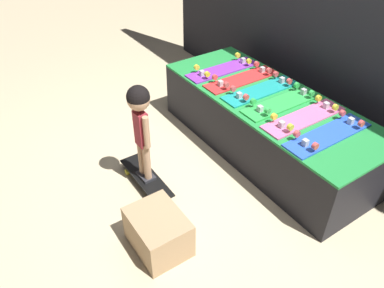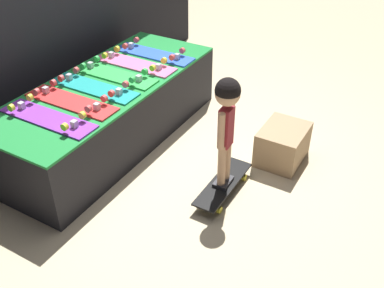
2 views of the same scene
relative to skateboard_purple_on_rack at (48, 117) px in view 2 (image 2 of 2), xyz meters
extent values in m
plane|color=beige|center=(0.67, -0.60, -0.57)|extent=(16.00, 16.00, 0.00)
cube|color=black|center=(0.67, 0.02, -0.30)|extent=(2.19, 0.85, 0.54)
cube|color=#23893D|center=(0.67, 0.02, -0.03)|extent=(2.19, 0.85, 0.02)
cube|color=purple|center=(0.00, 0.00, -0.01)|extent=(0.21, 0.78, 0.01)
cube|color=#B7B7BC|center=(0.00, 0.26, 0.02)|extent=(0.04, 0.04, 0.05)
cylinder|color=yellow|center=(0.09, 0.26, 0.05)|extent=(0.03, 0.05, 0.05)
cylinder|color=yellow|center=(-0.09, 0.26, 0.05)|extent=(0.03, 0.05, 0.05)
cube|color=#B7B7BC|center=(0.00, -0.26, 0.02)|extent=(0.04, 0.04, 0.05)
cylinder|color=yellow|center=(0.09, -0.26, 0.05)|extent=(0.03, 0.05, 0.05)
cylinder|color=yellow|center=(-0.09, -0.26, 0.05)|extent=(0.03, 0.05, 0.05)
cube|color=red|center=(0.27, 0.02, -0.01)|extent=(0.21, 0.78, 0.01)
cube|color=#B7B7BC|center=(0.27, 0.28, 0.02)|extent=(0.04, 0.04, 0.05)
cylinder|color=#D84C4C|center=(0.36, 0.28, 0.05)|extent=(0.03, 0.05, 0.05)
cylinder|color=#D84C4C|center=(0.18, 0.28, 0.05)|extent=(0.03, 0.05, 0.05)
cube|color=#B7B7BC|center=(0.27, -0.23, 0.02)|extent=(0.04, 0.04, 0.05)
cylinder|color=#D84C4C|center=(0.36, -0.23, 0.05)|extent=(0.03, 0.05, 0.05)
cylinder|color=#D84C4C|center=(0.18, -0.23, 0.05)|extent=(0.03, 0.05, 0.05)
cube|color=teal|center=(0.53, 0.03, -0.01)|extent=(0.21, 0.78, 0.01)
cube|color=#B7B7BC|center=(0.53, 0.28, 0.02)|extent=(0.04, 0.04, 0.05)
cylinder|color=#D84C4C|center=(0.62, 0.28, 0.05)|extent=(0.03, 0.05, 0.05)
cylinder|color=#D84C4C|center=(0.45, 0.28, 0.05)|extent=(0.03, 0.05, 0.05)
cube|color=#B7B7BC|center=(0.53, -0.23, 0.02)|extent=(0.04, 0.04, 0.05)
cylinder|color=#D84C4C|center=(0.62, -0.23, 0.05)|extent=(0.03, 0.05, 0.05)
cylinder|color=#D84C4C|center=(0.45, -0.23, 0.05)|extent=(0.03, 0.05, 0.05)
cube|color=green|center=(0.80, 0.03, -0.01)|extent=(0.21, 0.78, 0.01)
cube|color=#B7B7BC|center=(0.80, 0.29, 0.02)|extent=(0.04, 0.04, 0.05)
cylinder|color=green|center=(0.89, 0.29, 0.05)|extent=(0.03, 0.05, 0.05)
cylinder|color=green|center=(0.71, 0.29, 0.05)|extent=(0.03, 0.05, 0.05)
cube|color=#B7B7BC|center=(0.80, -0.23, 0.02)|extent=(0.04, 0.04, 0.05)
cylinder|color=green|center=(0.89, -0.23, 0.05)|extent=(0.03, 0.05, 0.05)
cylinder|color=green|center=(0.71, -0.23, 0.05)|extent=(0.03, 0.05, 0.05)
cube|color=pink|center=(1.07, 0.01, -0.01)|extent=(0.21, 0.78, 0.01)
cube|color=#B7B7BC|center=(1.07, 0.27, 0.02)|extent=(0.04, 0.04, 0.05)
cylinder|color=yellow|center=(1.16, 0.27, 0.05)|extent=(0.03, 0.05, 0.05)
cylinder|color=yellow|center=(0.98, 0.27, 0.05)|extent=(0.03, 0.05, 0.05)
cube|color=#B7B7BC|center=(1.07, -0.25, 0.02)|extent=(0.04, 0.04, 0.05)
cylinder|color=yellow|center=(1.16, -0.25, 0.05)|extent=(0.03, 0.05, 0.05)
cylinder|color=yellow|center=(0.98, -0.25, 0.05)|extent=(0.03, 0.05, 0.05)
cube|color=blue|center=(1.33, -0.01, -0.01)|extent=(0.21, 0.78, 0.01)
cube|color=#B7B7BC|center=(1.33, 0.24, 0.02)|extent=(0.04, 0.04, 0.05)
cylinder|color=#D84C4C|center=(1.42, 0.24, 0.05)|extent=(0.03, 0.05, 0.05)
cylinder|color=#D84C4C|center=(1.25, 0.24, 0.05)|extent=(0.03, 0.05, 0.05)
cube|color=#B7B7BC|center=(1.33, -0.27, 0.02)|extent=(0.04, 0.04, 0.05)
cylinder|color=#D84C4C|center=(1.42, -0.27, 0.05)|extent=(0.03, 0.05, 0.05)
cylinder|color=#D84C4C|center=(1.25, -0.27, 0.05)|extent=(0.03, 0.05, 0.05)
cube|color=black|center=(0.50, -1.18, -0.49)|extent=(0.65, 0.18, 0.01)
cube|color=#B7B7BC|center=(0.72, -1.18, -0.52)|extent=(0.04, 0.04, 0.05)
cylinder|color=yellow|center=(0.72, -1.10, -0.54)|extent=(0.05, 0.03, 0.05)
cylinder|color=yellow|center=(0.72, -1.25, -0.54)|extent=(0.05, 0.03, 0.05)
cube|color=#B7B7BC|center=(0.29, -1.18, -0.52)|extent=(0.04, 0.04, 0.05)
cylinder|color=yellow|center=(0.29, -1.10, -0.54)|extent=(0.05, 0.03, 0.05)
cylinder|color=yellow|center=(0.29, -1.25, -0.54)|extent=(0.05, 0.03, 0.05)
cube|color=#2D2D33|center=(0.55, -1.18, -0.47)|extent=(0.08, 0.11, 0.03)
cylinder|color=tan|center=(0.55, -1.18, -0.28)|extent=(0.06, 0.06, 0.34)
cube|color=#2D2D33|center=(0.46, -1.18, -0.47)|extent=(0.08, 0.11, 0.03)
cylinder|color=tan|center=(0.46, -1.18, -0.28)|extent=(0.06, 0.06, 0.34)
cube|color=maroon|center=(0.50, -1.18, 0.01)|extent=(0.11, 0.08, 0.30)
cylinder|color=tan|center=(0.58, -1.17, 0.03)|extent=(0.05, 0.05, 0.27)
cylinder|color=tan|center=(0.42, -1.18, 0.03)|extent=(0.05, 0.05, 0.27)
sphere|color=tan|center=(0.50, -1.18, 0.27)|extent=(0.17, 0.17, 0.17)
sphere|color=black|center=(0.50, -1.18, 0.30)|extent=(0.17, 0.17, 0.17)
cube|color=tan|center=(1.12, -1.41, -0.42)|extent=(0.44, 0.34, 0.30)
camera|label=1|loc=(2.68, -2.16, 1.66)|focal=35.00mm
camera|label=2|loc=(-1.87, -2.28, 1.67)|focal=42.00mm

